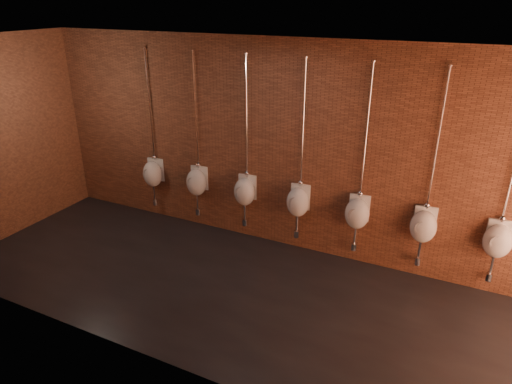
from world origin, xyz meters
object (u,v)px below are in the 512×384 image
at_px(urinal_1, 197,181).
at_px(urinal_4, 357,212).
at_px(urinal_6, 498,239).
at_px(urinal_5, 424,225).
at_px(urinal_3, 298,201).
at_px(urinal_2, 245,190).
at_px(urinal_0, 153,173).

xyz_separation_m(urinal_1, urinal_4, (2.71, 0.00, 0.00)).
height_order(urinal_4, urinal_6, same).
bearing_deg(urinal_5, urinal_3, 180.00).
height_order(urinal_3, urinal_6, same).
relative_size(urinal_4, urinal_5, 1.00).
bearing_deg(urinal_2, urinal_6, 0.00).
bearing_deg(urinal_6, urinal_2, 180.00).
distance_m(urinal_2, urinal_5, 2.71).
relative_size(urinal_2, urinal_3, 1.00).
relative_size(urinal_1, urinal_5, 1.00).
bearing_deg(urinal_0, urinal_3, 0.00).
bearing_deg(urinal_4, urinal_2, 180.00).
relative_size(urinal_0, urinal_4, 1.00).
xyz_separation_m(urinal_5, urinal_6, (0.90, 0.00, 0.00)).
xyz_separation_m(urinal_0, urinal_5, (4.52, 0.00, 0.00)).
bearing_deg(urinal_3, urinal_2, 180.00).
bearing_deg(urinal_0, urinal_5, 0.00).
bearing_deg(urinal_1, urinal_5, 0.00).
bearing_deg(urinal_5, urinal_4, 180.00).
xyz_separation_m(urinal_0, urinal_6, (5.43, 0.00, 0.00)).
height_order(urinal_1, urinal_2, same).
height_order(urinal_1, urinal_5, same).
distance_m(urinal_1, urinal_3, 1.81).
height_order(urinal_1, urinal_6, same).
relative_size(urinal_0, urinal_2, 1.00).
bearing_deg(urinal_5, urinal_1, 180.00).
distance_m(urinal_2, urinal_6, 3.62).
bearing_deg(urinal_3, urinal_1, 180.00).
height_order(urinal_2, urinal_3, same).
distance_m(urinal_3, urinal_4, 0.90).
bearing_deg(urinal_1, urinal_0, 180.00).
xyz_separation_m(urinal_3, urinal_4, (0.90, 0.00, 0.00)).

